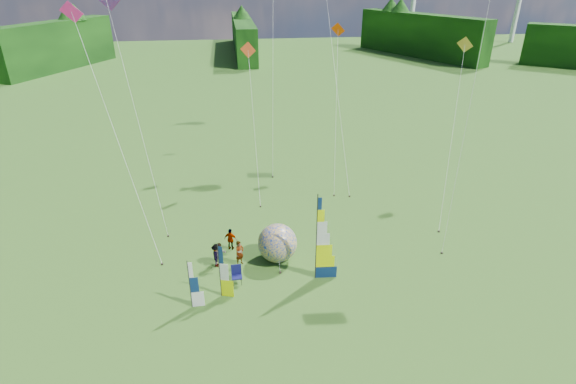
{
  "coord_description": "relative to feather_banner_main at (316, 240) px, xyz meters",
  "views": [
    {
      "loc": [
        -4.05,
        -18.79,
        16.88
      ],
      "look_at": [
        -1.0,
        4.0,
        5.5
      ],
      "focal_mm": 28.0,
      "sensor_mm": 36.0,
      "label": 1
    }
  ],
  "objects": [
    {
      "name": "small_kite_red",
      "position": [
        -2.69,
        13.07,
        3.32
      ],
      "size": [
        6.1,
        9.46,
        12.16
      ],
      "primitive_type": null,
      "rotation": [
        0.0,
        0.0,
        0.43
      ],
      "color": "#E94821",
      "rests_on": "ground"
    },
    {
      "name": "small_kite_yellow",
      "position": [
        12.03,
        8.56,
        3.57
      ],
      "size": [
        8.94,
        12.28,
        12.66
      ],
      "primitive_type": null,
      "rotation": [
        0.0,
        0.0,
        -0.23
      ],
      "color": "gold",
      "rests_on": "ground"
    },
    {
      "name": "spectator_d",
      "position": [
        -5.02,
        3.85,
        -1.98
      ],
      "size": [
        0.99,
        0.69,
        1.56
      ],
      "primitive_type": "imported",
      "rotation": [
        0.0,
        0.0,
        2.76
      ],
      "color": "#66594C",
      "rests_on": "ground"
    },
    {
      "name": "spectator_a",
      "position": [
        -4.49,
        2.04,
        -1.91
      ],
      "size": [
        0.74,
        0.71,
        1.7
      ],
      "primitive_type": "imported",
      "rotation": [
        0.0,
        0.0,
        0.69
      ],
      "color": "#66594C",
      "rests_on": "ground"
    },
    {
      "name": "small_kite_orange",
      "position": [
        4.53,
        15.07,
        3.82
      ],
      "size": [
        4.9,
        11.04,
        13.17
      ],
      "primitive_type": null,
      "rotation": [
        0.0,
        0.0,
        -0.1
      ],
      "color": "#F84500",
      "rests_on": "ground"
    },
    {
      "name": "ground",
      "position": [
        -0.55,
        -3.05,
        -2.76
      ],
      "size": [
        220.0,
        220.0,
        0.0
      ],
      "primitive_type": "plane",
      "color": "#51702A",
      "rests_on": "ground"
    },
    {
      "name": "kite_rainbow_delta",
      "position": [
        -11.04,
        9.69,
        6.13
      ],
      "size": [
        8.61,
        12.26,
        17.77
      ],
      "primitive_type": null,
      "rotation": [
        0.0,
        0.0,
        -0.09
      ],
      "color": "red",
      "rests_on": "ground"
    },
    {
      "name": "spectator_c",
      "position": [
        -5.94,
        2.06,
        -1.96
      ],
      "size": [
        0.4,
        1.04,
        1.59
      ],
      "primitive_type": "imported",
      "rotation": [
        0.0,
        0.0,
        1.55
      ],
      "color": "#66594C",
      "rests_on": "ground"
    },
    {
      "name": "feather_banner_main",
      "position": [
        0.0,
        0.0,
        0.0
      ],
      "size": [
        1.48,
        0.21,
        5.52
      ],
      "primitive_type": null,
      "rotation": [
        0.0,
        0.0,
        -0.08
      ],
      "color": "navy",
      "rests_on": "ground"
    },
    {
      "name": "spectator_b",
      "position": [
        -5.71,
        2.28,
        -2.01
      ],
      "size": [
        0.78,
        0.47,
        1.51
      ],
      "primitive_type": "imported",
      "rotation": [
        0.0,
        0.0,
        0.15
      ],
      "color": "#66594C",
      "rests_on": "ground"
    },
    {
      "name": "kite_whale",
      "position": [
        4.69,
        16.8,
        7.02
      ],
      "size": [
        8.61,
        16.14,
        19.56
      ],
      "primitive_type": null,
      "rotation": [
        0.0,
        0.0,
        -0.34
      ],
      "color": "black",
      "rests_on": "ground"
    },
    {
      "name": "bol_inflatable",
      "position": [
        -2.06,
        2.25,
        -1.5
      ],
      "size": [
        2.8,
        2.8,
        2.51
      ],
      "primitive_type": "sphere",
      "rotation": [
        0.0,
        0.0,
        0.12
      ],
      "color": "#03299F",
      "rests_on": "ground"
    },
    {
      "name": "kite_parafoil",
      "position": [
        10.29,
        3.87,
        7.62
      ],
      "size": [
        9.15,
        10.53,
        20.76
      ],
      "primitive_type": null,
      "rotation": [
        0.0,
        0.0,
        -0.24
      ],
      "color": "red",
      "rests_on": "ground"
    },
    {
      "name": "side_banner_far",
      "position": [
        -7.3,
        -1.69,
        -1.26
      ],
      "size": [
        0.9,
        0.11,
        3.0
      ],
      "primitive_type": null,
      "rotation": [
        0.0,
        0.0,
        0.01
      ],
      "color": "white",
      "rests_on": "ground"
    },
    {
      "name": "small_kite_green",
      "position": [
        -0.42,
        19.66,
        7.08
      ],
      "size": [
        3.96,
        11.28,
        19.68
      ],
      "primitive_type": null,
      "rotation": [
        0.0,
        0.0,
        -0.06
      ],
      "color": "green",
      "rests_on": "ground"
    },
    {
      "name": "small_kite_pink",
      "position": [
        -11.72,
        6.18,
        5.08
      ],
      "size": [
        7.92,
        10.09,
        15.67
      ],
      "primitive_type": null,
      "rotation": [
        0.0,
        0.0,
        0.12
      ],
      "color": "#EE2182",
      "rests_on": "ground"
    },
    {
      "name": "treeline_ring",
      "position": [
        -0.55,
        -3.05,
        1.24
      ],
      "size": [
        210.0,
        210.0,
        8.0
      ],
      "primitive_type": null,
      "color": "#1F5F13",
      "rests_on": "ground"
    },
    {
      "name": "camp_chair",
      "position": [
        -4.75,
        0.1,
        -2.19
      ],
      "size": [
        0.69,
        0.69,
        1.15
      ],
      "primitive_type": null,
      "rotation": [
        0.0,
        0.0,
        0.04
      ],
      "color": "#0B0D3C",
      "rests_on": "ground"
    },
    {
      "name": "side_banner_left",
      "position": [
        -5.68,
        -0.93,
        -1.07
      ],
      "size": [
        0.93,
        0.37,
        3.38
      ],
      "primitive_type": null,
      "rotation": [
        0.0,
        0.0,
        -0.3
      ],
      "color": "#EEFF00",
      "rests_on": "ground"
    }
  ]
}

